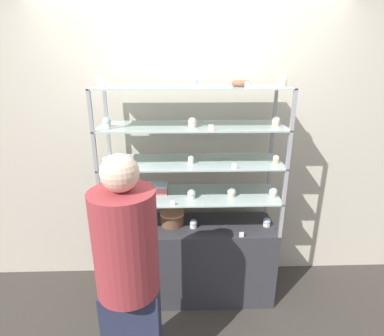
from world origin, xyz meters
The scene contains 32 objects.
ground_plane centered at (0.00, 0.00, 0.00)m, with size 20.00×20.00×0.00m, color #38332D.
back_wall centered at (0.00, 0.36, 1.30)m, with size 8.00×0.05×2.60m.
display_base centered at (0.00, 0.00, 0.35)m, with size 1.39×0.44×0.70m.
display_riser_lower centered at (0.00, 0.00, 0.97)m, with size 1.39×0.44×0.28m.
display_riser_middle centered at (0.00, 0.00, 1.26)m, with size 1.39×0.44×0.28m.
display_riser_upper centered at (0.00, 0.00, 1.54)m, with size 1.39×0.44×0.28m.
display_riser_top centered at (0.00, 0.00, 1.82)m, with size 1.39×0.44×0.28m.
layer_cake_centerpiece centered at (-0.17, 0.02, 0.76)m, with size 0.20×0.20×0.11m.
sheet_cake_frosted centered at (-0.32, 0.05, 1.03)m, with size 0.24×0.14×0.07m.
cupcake_0 centered at (-0.63, -0.11, 0.74)m, with size 0.06×0.06×0.08m.
cupcake_1 centered at (0.01, -0.04, 0.74)m, with size 0.06×0.06×0.08m.
cupcake_2 centered at (0.63, -0.04, 0.74)m, with size 0.06×0.06×0.08m.
price_tag_0 centered at (0.38, -0.20, 0.73)m, with size 0.04×0.00×0.04m.
cupcake_3 centered at (-0.64, -0.09, 1.02)m, with size 0.07×0.07×0.07m.
cupcake_4 centered at (-0.01, -0.07, 1.02)m, with size 0.07×0.07×0.07m.
cupcake_5 centered at (0.32, -0.05, 1.02)m, with size 0.07×0.07×0.07m.
cupcake_6 centered at (0.65, -0.06, 1.02)m, with size 0.07×0.07×0.07m.
price_tag_1 centered at (-0.15, -0.20, 1.01)m, with size 0.04×0.00×0.04m.
cupcake_7 centered at (-0.66, -0.06, 1.30)m, with size 0.05×0.05×0.06m.
cupcake_8 centered at (-0.01, -0.05, 1.30)m, with size 0.05×0.05×0.06m.
cupcake_9 centered at (0.64, -0.06, 1.30)m, with size 0.05×0.05×0.06m.
price_tag_2 centered at (0.30, -0.20, 1.29)m, with size 0.04×0.00×0.04m.
cupcake_10 centered at (-0.62, -0.05, 1.59)m, with size 0.06×0.06×0.07m.
cupcake_11 centered at (0.00, -0.08, 1.59)m, with size 0.06×0.06×0.07m.
cupcake_12 centered at (0.62, -0.04, 1.59)m, with size 0.06×0.06×0.07m.
price_tag_3 centered at (0.12, -0.20, 1.58)m, with size 0.04×0.00×0.04m.
cupcake_13 centered at (-0.62, -0.09, 1.88)m, with size 0.06×0.06×0.08m.
cupcake_14 centered at (0.01, -0.09, 1.88)m, with size 0.06×0.06×0.08m.
cupcake_15 centered at (0.64, -0.06, 1.88)m, with size 0.06×0.06×0.08m.
price_tag_4 centered at (0.36, -0.20, 1.86)m, with size 0.04×0.00×0.04m.
donut_glazed centered at (0.35, -0.02, 1.86)m, with size 0.14×0.14×0.04m.
customer_figure centered at (-0.40, -0.77, 0.84)m, with size 0.36×0.36×1.56m.
Camera 1 is at (-0.07, -2.23, 1.99)m, focal length 28.00 mm.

